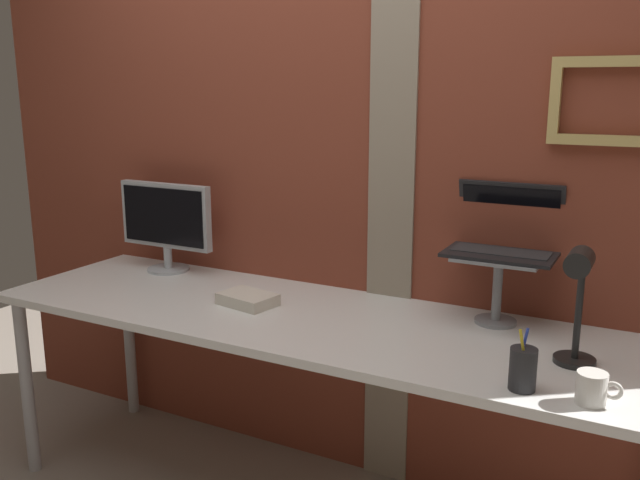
% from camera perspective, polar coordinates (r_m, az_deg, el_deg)
% --- Properties ---
extents(brick_wall_back, '(3.49, 0.16, 2.40)m').
position_cam_1_polar(brick_wall_back, '(2.66, 1.88, 5.30)').
color(brick_wall_back, brown).
rests_on(brick_wall_back, ground_plane).
extents(desk, '(2.38, 0.70, 0.77)m').
position_cam_1_polar(desk, '(2.40, -1.13, -7.82)').
color(desk, white).
rests_on(desk, ground_plane).
extents(monitor, '(0.46, 0.18, 0.38)m').
position_cam_1_polar(monitor, '(2.95, -12.92, 1.65)').
color(monitor, '#ADB2B7').
rests_on(monitor, desk).
extents(laptop_stand, '(0.28, 0.22, 0.23)m').
position_cam_1_polar(laptop_stand, '(2.33, 14.82, -3.16)').
color(laptop_stand, gray).
rests_on(laptop_stand, desk).
extents(laptop, '(0.36, 0.28, 0.23)m').
position_cam_1_polar(laptop, '(2.36, 15.43, 0.61)').
color(laptop, black).
rests_on(laptop, laptop_stand).
extents(desk_lamp, '(0.12, 0.20, 0.36)m').
position_cam_1_polar(desk_lamp, '(2.00, 21.00, -4.33)').
color(desk_lamp, black).
rests_on(desk_lamp, desk).
extents(pen_cup, '(0.07, 0.07, 0.17)m').
position_cam_1_polar(pen_cup, '(1.88, 16.79, -10.39)').
color(pen_cup, '#262628').
rests_on(pen_cup, desk).
extents(coffee_mug, '(0.11, 0.08, 0.08)m').
position_cam_1_polar(coffee_mug, '(1.87, 22.08, -11.55)').
color(coffee_mug, silver).
rests_on(coffee_mug, desk).
extents(paper_clutter_stack, '(0.22, 0.17, 0.04)m').
position_cam_1_polar(paper_clutter_stack, '(2.49, -6.14, -5.00)').
color(paper_clutter_stack, silver).
rests_on(paper_clutter_stack, desk).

